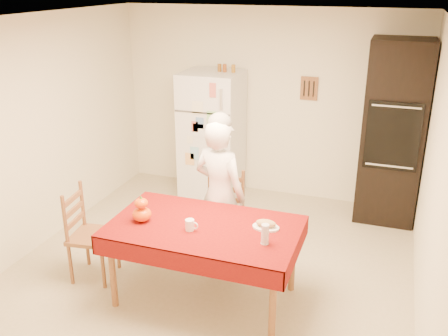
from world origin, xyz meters
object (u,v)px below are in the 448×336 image
at_px(chair_left, 86,230).
at_px(coffee_mug, 190,225).
at_px(refrigerator, 212,136).
at_px(pumpkin_lower, 142,214).
at_px(bread_plate, 266,227).
at_px(oven_cabinet, 393,133).
at_px(wine_glass, 265,234).
at_px(dining_table, 204,232).
at_px(chair_far, 224,212).
at_px(seated_woman, 220,194).

bearing_deg(chair_left, coffee_mug, -102.32).
bearing_deg(refrigerator, pumpkin_lower, -84.98).
distance_m(coffee_mug, bread_plate, 0.67).
distance_m(oven_cabinet, wine_glass, 2.63).
relative_size(dining_table, wine_glass, 9.66).
distance_m(refrigerator, chair_far, 1.66).
xyz_separation_m(refrigerator, oven_cabinet, (2.28, 0.05, 0.25)).
height_order(chair_left, wine_glass, chair_left).
bearing_deg(dining_table, oven_cabinet, 57.10).
xyz_separation_m(chair_left, pumpkin_lower, (0.68, -0.07, 0.32)).
bearing_deg(chair_far, bread_plate, -56.97).
height_order(dining_table, bread_plate, bread_plate).
height_order(oven_cabinet, bread_plate, oven_cabinet).
bearing_deg(refrigerator, coffee_mug, -74.02).
distance_m(chair_far, bread_plate, 0.96).
relative_size(refrigerator, chair_left, 1.79).
bearing_deg(pumpkin_lower, refrigerator, 95.02).
bearing_deg(pumpkin_lower, chair_far, 62.26).
bearing_deg(refrigerator, bread_plate, -58.64).
bearing_deg(pumpkin_lower, bread_plate, 11.85).
xyz_separation_m(refrigerator, chair_left, (-0.47, -2.31, -0.34)).
relative_size(chair_far, bread_plate, 3.96).
xyz_separation_m(wine_glass, bread_plate, (-0.06, 0.26, -0.08)).
bearing_deg(pumpkin_lower, coffee_mug, -2.51).
height_order(oven_cabinet, coffee_mug, oven_cabinet).
xyz_separation_m(chair_far, bread_plate, (0.62, -0.68, 0.26)).
bearing_deg(oven_cabinet, wine_glass, -110.33).
bearing_deg(dining_table, chair_far, 96.28).
bearing_deg(oven_cabinet, refrigerator, -178.82).
bearing_deg(seated_woman, oven_cabinet, -118.01).
distance_m(seated_woman, bread_plate, 0.78).
relative_size(chair_far, seated_woman, 0.60).
bearing_deg(coffee_mug, wine_glass, -1.08).
distance_m(coffee_mug, wine_glass, 0.68).
height_order(coffee_mug, pumpkin_lower, pumpkin_lower).
relative_size(chair_left, bread_plate, 3.96).
bearing_deg(seated_woman, bread_plate, 155.84).
relative_size(refrigerator, pumpkin_lower, 9.75).
bearing_deg(chair_far, oven_cabinet, 34.06).
bearing_deg(wine_glass, chair_far, 125.94).
height_order(wine_glass, bread_plate, wine_glass).
height_order(refrigerator, coffee_mug, refrigerator).
distance_m(oven_cabinet, seated_woman, 2.34).
height_order(refrigerator, chair_left, refrigerator).
bearing_deg(chair_far, dining_table, -93.25).
height_order(coffee_mug, bread_plate, coffee_mug).
height_order(seated_woman, pumpkin_lower, seated_woman).
relative_size(dining_table, chair_left, 1.79).
bearing_deg(dining_table, chair_left, -178.72).
relative_size(dining_table, chair_far, 1.79).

